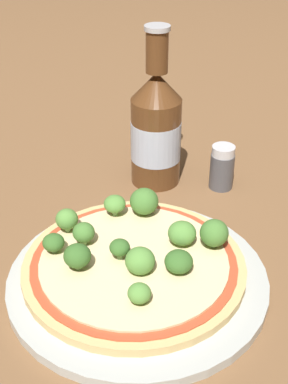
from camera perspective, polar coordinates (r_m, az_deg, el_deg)
The scene contains 17 objects.
ground_plane at distance 0.62m, azimuth 0.54°, elevation -9.16°, with size 3.00×3.00×0.00m, color brown.
plate at distance 0.61m, azimuth -0.67°, elevation -9.26°, with size 0.29×0.29×0.01m.
pizza at distance 0.61m, azimuth -1.07°, elevation -7.77°, with size 0.25×0.25×0.01m.
broccoli_floret_0 at distance 0.58m, azimuth -0.45°, elevation -7.34°, with size 0.03×0.03×0.03m.
broccoli_floret_1 at distance 0.62m, azimuth -6.45°, elevation -4.32°, with size 0.03×0.03×0.03m.
broccoli_floret_2 at distance 0.58m, azimuth -7.13°, elevation -6.78°, with size 0.03×0.03×0.03m.
broccoli_floret_3 at distance 0.54m, azimuth -0.50°, elevation -10.77°, with size 0.02×0.02×0.02m.
broccoli_floret_4 at distance 0.61m, azimuth 7.49°, elevation -4.36°, with size 0.03×0.03×0.04m.
broccoli_floret_5 at distance 0.58m, azimuth 3.87°, elevation -7.25°, with size 0.03×0.03×0.03m.
broccoli_floret_6 at distance 0.62m, azimuth 4.08°, elevation -4.40°, with size 0.03×0.03×0.03m.
broccoli_floret_7 at distance 0.66m, azimuth 0.01°, elevation -1.00°, with size 0.04×0.04×0.04m.
broccoli_floret_8 at distance 0.60m, azimuth -2.61°, elevation -5.96°, with size 0.02×0.02×0.02m.
broccoli_floret_9 at distance 0.64m, azimuth -8.23°, elevation -2.91°, with size 0.03×0.03×0.03m.
broccoli_floret_10 at distance 0.66m, azimuth -3.15°, elevation -1.29°, with size 0.03×0.03×0.03m.
broccoli_floret_11 at distance 0.61m, azimuth -9.64°, elevation -5.34°, with size 0.03×0.03×0.02m.
beer_bottle at distance 0.76m, azimuth 1.29°, elevation 6.80°, with size 0.07×0.07×0.23m.
pepper_shaker at distance 0.77m, azimuth 8.32°, elevation 2.62°, with size 0.03×0.03×0.07m.
Camera 1 is at (0.22, -0.41, 0.41)m, focal length 50.00 mm.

